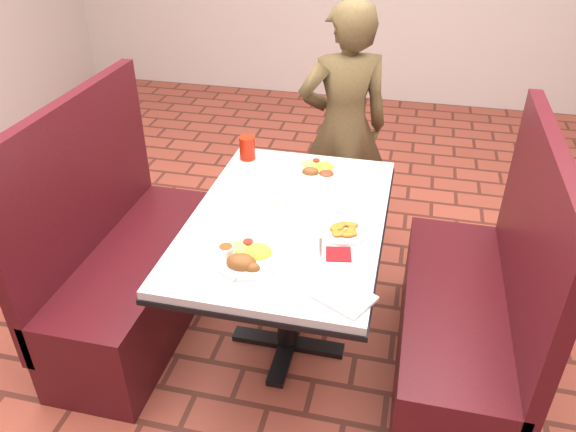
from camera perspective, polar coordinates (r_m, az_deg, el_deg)
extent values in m
plane|color=#A24635|center=(2.84, 0.00, -12.91)|extent=(7.00, 7.00, 0.00)
cube|color=#B8BABD|center=(2.37, 0.00, -0.36)|extent=(0.80, 1.20, 0.03)
cube|color=black|center=(2.39, 0.00, -0.91)|extent=(0.81, 1.21, 0.02)
cylinder|color=black|center=(2.59, 0.00, -7.35)|extent=(0.10, 0.10, 0.69)
cube|color=black|center=(2.82, 0.00, -12.70)|extent=(0.55, 0.08, 0.03)
cube|color=black|center=(2.82, 0.00, -12.70)|extent=(0.08, 0.55, 0.03)
cube|color=#4B1117|center=(2.90, -14.68, -6.97)|extent=(0.45, 1.20, 0.45)
cube|color=#4B1117|center=(2.74, -20.14, 1.58)|extent=(0.06, 1.20, 0.95)
cube|color=#4B1117|center=(2.66, 16.29, -11.61)|extent=(0.45, 1.20, 0.45)
cube|color=#4B1117|center=(2.40, 23.21, -3.83)|extent=(0.06, 1.20, 0.95)
imported|color=brown|center=(3.25, 5.65, 8.79)|extent=(0.62, 0.52, 1.44)
cylinder|color=white|center=(2.11, -4.07, -4.29)|extent=(0.26, 0.26, 0.02)
ellipsoid|color=gold|center=(2.11, -3.09, -3.19)|extent=(0.11, 0.11, 0.05)
ellipsoid|color=#8FCC51|center=(2.14, -4.96, -2.84)|extent=(0.11, 0.09, 0.03)
cylinder|color=red|center=(2.15, -4.07, -2.60)|extent=(0.04, 0.04, 0.01)
ellipsoid|color=brown|center=(2.05, -4.80, -4.21)|extent=(0.11, 0.09, 0.07)
ellipsoid|color=brown|center=(2.03, -3.73, -4.90)|extent=(0.06, 0.05, 0.04)
cylinder|color=white|center=(2.11, -6.31, -3.54)|extent=(0.06, 0.06, 0.04)
cylinder|color=brown|center=(2.10, -6.34, -3.14)|extent=(0.05, 0.05, 0.00)
cylinder|color=white|center=(2.70, 3.00, 4.59)|extent=(0.24, 0.24, 0.01)
ellipsoid|color=gold|center=(2.71, 3.69, 5.37)|extent=(0.10, 0.10, 0.04)
ellipsoid|color=#8FCC51|center=(2.74, 2.27, 5.53)|extent=(0.10, 0.08, 0.03)
cylinder|color=red|center=(2.75, 2.89, 5.68)|extent=(0.04, 0.04, 0.01)
ellipsoid|color=brown|center=(2.66, 3.92, 4.55)|extent=(0.07, 0.07, 0.02)
ellipsoid|color=brown|center=(2.66, 2.30, 4.85)|extent=(0.08, 0.06, 0.05)
cylinder|color=white|center=(2.26, 5.68, -1.64)|extent=(0.19, 0.19, 0.01)
cube|color=maroon|center=(2.14, 5.16, -3.89)|extent=(0.11, 0.11, 0.00)
cube|color=silver|center=(2.17, 3.33, -3.17)|extent=(0.03, 0.12, 0.00)
cylinder|color=#B31E0B|center=(2.82, -4.16, 6.91)|extent=(0.08, 0.08, 0.12)
cube|color=silver|center=(1.95, 5.62, -8.13)|extent=(0.24, 0.22, 0.01)
cube|color=silver|center=(2.08, -2.89, -4.80)|extent=(0.05, 0.16, 0.00)
cube|color=silver|center=(2.07, -5.27, -5.17)|extent=(0.03, 0.16, 0.00)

